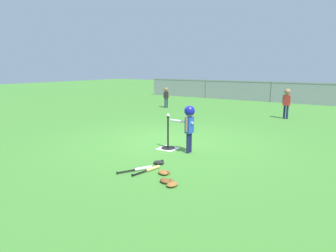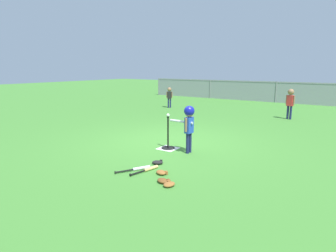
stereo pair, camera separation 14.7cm
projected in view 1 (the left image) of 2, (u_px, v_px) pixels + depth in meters
ground_plane at (168, 141)px, 7.57m from camera, size 60.00×60.00×0.00m
home_plate at (168, 148)px, 6.92m from camera, size 0.44×0.44×0.01m
batting_tee at (168, 143)px, 6.89m from camera, size 0.32×0.32×0.77m
baseball_on_tee at (168, 115)px, 6.76m from camera, size 0.07×0.07×0.07m
batter_child at (189, 119)px, 6.43m from camera, size 0.63×0.31×1.08m
fielder_near_right at (166, 95)px, 13.75m from camera, size 0.25×0.20×0.97m
fielder_deep_left at (287, 100)px, 10.76m from camera, size 0.33×0.22×1.13m
spare_bat_silver at (140, 169)px, 5.44m from camera, size 0.38×0.64×0.06m
spare_bat_wood at (150, 169)px, 5.42m from camera, size 0.18×0.66×0.06m
glove_by_plate at (172, 184)px, 4.72m from camera, size 0.19×0.24×0.07m
glove_near_bats at (166, 181)px, 4.86m from camera, size 0.26×0.23×0.07m
glove_tossed_aside at (163, 172)px, 5.24m from camera, size 0.27×0.24×0.07m
glove_outfield_drop at (159, 162)px, 5.80m from camera, size 0.27×0.25×0.07m
outfield_fence at (271, 91)px, 15.94m from camera, size 16.06×0.06×1.15m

